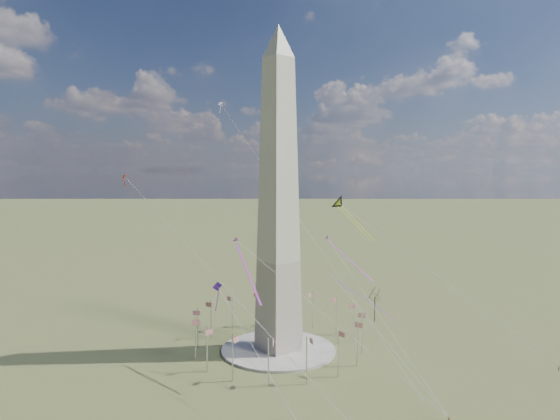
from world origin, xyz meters
TOP-DOWN VIEW (x-y plane):
  - ground at (0.00, 0.00)m, footprint 2000.00×2000.00m
  - plaza at (0.00, 0.00)m, footprint 36.00×36.00m
  - washington_monument at (0.00, 0.00)m, footprint 15.56×15.56m
  - flagpole_ring at (-0.00, -0.00)m, footprint 54.40×54.40m
  - tree_near at (47.33, 0.72)m, footprint 8.04×8.04m
  - person_east at (51.77, -62.78)m, footprint 0.67×0.62m
  - kite_delta_black at (34.68, 6.83)m, footprint 6.74×18.25m
  - kite_diamond_purple at (-23.30, -1.46)m, footprint 1.92×2.79m
  - kite_streamer_left at (19.74, -8.85)m, footprint 3.61×18.74m
  - kite_streamer_mid at (-17.68, -6.38)m, footprint 7.67×21.32m
  - kite_streamer_right at (30.49, -3.75)m, footprint 15.08×19.26m
  - kite_small_red at (-36.89, 29.59)m, footprint 1.47×2.16m
  - kite_small_white at (10.55, 49.05)m, footprint 1.44×1.66m

SIDE VIEW (x-z plane):
  - ground at x=0.00m, z-range 0.00..0.00m
  - plaza at x=0.00m, z-range 0.00..0.80m
  - person_east at x=51.77m, z-range 0.00..1.53m
  - flagpole_ring at x=0.00m, z-range 0.77..13.77m
  - tree_near at x=47.33m, z-range 3.00..17.08m
  - kite_streamer_right at x=30.49m, z-range 7.31..23.21m
  - kite_diamond_purple at x=-23.30m, z-range 19.23..27.69m
  - kite_streamer_left at x=19.74m, z-range 23.60..36.49m
  - kite_streamer_mid at x=-17.68m, z-range 24.02..39.06m
  - kite_delta_black at x=34.68m, z-range 36.49..51.78m
  - washington_monument at x=0.00m, z-range -2.05..97.95m
  - kite_small_red at x=-36.89m, z-range 52.44..57.00m
  - kite_small_white at x=10.55m, z-range 80.32..84.81m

